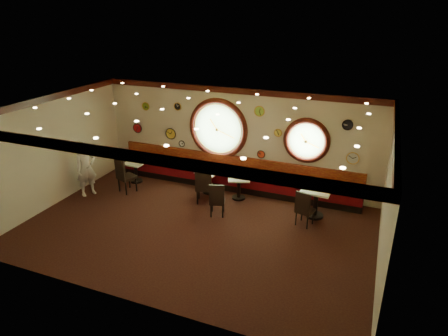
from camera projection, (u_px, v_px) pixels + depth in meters
floor at (196, 229)px, 10.53m from camera, size 9.00×6.00×0.00m
ceiling at (192, 110)px, 9.32m from camera, size 9.00×6.00×0.02m
wall_back at (236, 138)px, 12.50m from camera, size 9.00×0.02×3.20m
wall_front at (123, 232)px, 7.35m from camera, size 9.00×0.02×3.20m
wall_left at (53, 150)px, 11.48m from camera, size 0.02×6.00×3.20m
wall_right at (387, 204)px, 8.38m from camera, size 0.02×6.00×3.20m
molding_back at (236, 91)px, 11.89m from camera, size 9.00×0.10×0.18m
molding_front at (117, 154)px, 6.82m from camera, size 9.00×0.10×0.18m
molding_left at (46, 98)px, 10.89m from camera, size 0.10×6.00×0.18m
molding_right at (397, 135)px, 7.82m from camera, size 0.10×6.00×0.18m
banquette_base at (232, 185)px, 12.83m from camera, size 8.00×0.55×0.20m
banquette_seat at (233, 178)px, 12.74m from camera, size 8.00×0.55×0.30m
banquette_back at (235, 164)px, 12.77m from camera, size 8.00×0.10×0.55m
porthole_left_glass at (218, 129)px, 12.61m from camera, size 1.66×0.02×1.66m
porthole_left_frame at (218, 129)px, 12.60m from camera, size 1.98×0.18×1.98m
porthole_left_ring at (218, 129)px, 12.57m from camera, size 1.61×0.03×1.61m
porthole_right_glass at (306, 141)px, 11.67m from camera, size 1.10×0.02×1.10m
porthole_right_frame at (306, 141)px, 11.65m from camera, size 1.38×0.18×1.38m
porthole_right_ring at (306, 141)px, 11.63m from camera, size 1.09×0.03×1.09m
wall_clock_0 at (178, 106)px, 12.84m from camera, size 0.24×0.03×0.24m
wall_clock_1 at (182, 144)px, 13.28m from camera, size 0.20×0.03×0.20m
wall_clock_2 at (353, 158)px, 11.30m from camera, size 0.34×0.03×0.34m
wall_clock_3 at (348, 125)px, 11.03m from camera, size 0.28×0.03×0.28m
wall_clock_4 at (260, 111)px, 11.85m from camera, size 0.30×0.03×0.30m
wall_clock_5 at (278, 133)px, 11.87m from camera, size 0.22×0.03×0.22m
wall_clock_6 at (261, 154)px, 12.33m from camera, size 0.24×0.03×0.24m
wall_clock_7 at (146, 106)px, 13.29m from camera, size 0.26×0.03×0.26m
wall_clock_8 at (138, 128)px, 13.73m from camera, size 0.32×0.03×0.32m
wall_clock_9 at (171, 134)px, 13.30m from camera, size 0.36×0.03×0.36m
table_a at (136, 169)px, 13.18m from camera, size 0.65×0.65×0.70m
table_b at (209, 179)px, 12.41m from camera, size 0.76×0.76×0.74m
table_c at (239, 185)px, 12.02m from camera, size 0.82×0.82×0.70m
table_d at (316, 199)px, 10.94m from camera, size 0.82×0.82×0.85m
chair_a at (124, 173)px, 12.33m from camera, size 0.63×0.63×0.72m
chair_b at (204, 183)px, 11.65m from camera, size 0.60×0.60×0.70m
chair_c at (217, 198)px, 10.95m from camera, size 0.52×0.52×0.61m
chair_d at (304, 207)px, 10.45m from camera, size 0.52×0.52×0.63m
condiment_a_salt at (134, 160)px, 13.12m from camera, size 0.03×0.03×0.09m
condiment_b_salt at (207, 168)px, 12.40m from camera, size 0.04×0.04×0.10m
condiment_c_salt at (238, 175)px, 11.94m from camera, size 0.04×0.04×0.11m
condiment_d_salt at (316, 187)px, 10.82m from camera, size 0.03×0.03×0.10m
condiment_a_pepper at (136, 161)px, 13.01m from camera, size 0.04×0.04×0.11m
condiment_b_pepper at (207, 170)px, 12.25m from camera, size 0.03×0.03×0.09m
condiment_c_pepper at (240, 177)px, 11.83m from camera, size 0.03×0.03×0.10m
condiment_d_pepper at (316, 187)px, 10.83m from camera, size 0.03×0.03×0.10m
condiment_a_bottle at (139, 160)px, 13.04m from camera, size 0.05×0.05×0.17m
condiment_b_bottle at (213, 168)px, 12.32m from camera, size 0.05×0.05×0.16m
condiment_c_bottle at (243, 173)px, 11.97m from camera, size 0.06×0.06×0.18m
condiment_d_bottle at (323, 185)px, 10.86m from camera, size 0.06×0.06×0.18m
waiter at (86, 168)px, 12.14m from camera, size 0.66×0.75×1.72m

